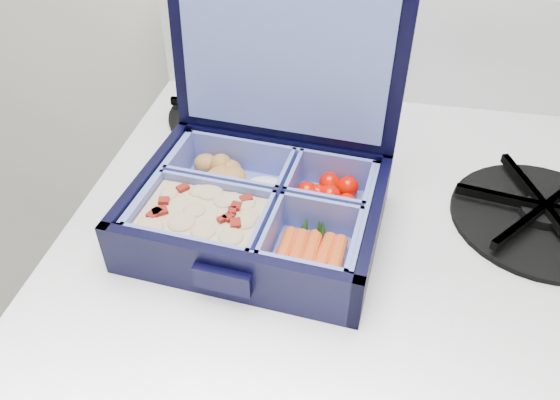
# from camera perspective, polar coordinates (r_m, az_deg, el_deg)

# --- Properties ---
(bento_box) EXTENTS (0.26, 0.22, 0.06)m
(bento_box) POSITION_cam_1_polar(r_m,az_deg,el_deg) (0.56, -2.37, -1.07)
(bento_box) COLOR black
(bento_box) RESTS_ON stove
(burner_grate) EXTENTS (0.22, 0.22, 0.03)m
(burner_grate) POSITION_cam_1_polar(r_m,az_deg,el_deg) (0.65, 25.78, -1.06)
(burner_grate) COLOR black
(burner_grate) RESTS_ON stove
(burner_grate_rear) EXTENTS (0.18, 0.18, 0.02)m
(burner_grate_rear) POSITION_cam_1_polar(r_m,az_deg,el_deg) (0.76, -5.05, 9.32)
(burner_grate_rear) COLOR black
(burner_grate_rear) RESTS_ON stove
(fork) EXTENTS (0.13, 0.14, 0.01)m
(fork) POSITION_cam_1_polar(r_m,az_deg,el_deg) (0.70, 1.80, 6.04)
(fork) COLOR silver
(fork) RESTS_ON stove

